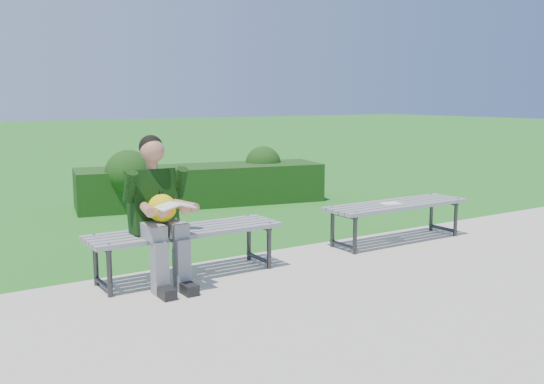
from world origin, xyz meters
The scene contains 7 objects.
ground centered at (0.00, 0.00, 0.00)m, with size 80.00×80.00×0.00m.
walkway centered at (0.00, -1.75, 0.01)m, with size 30.00×3.50×0.02m.
hedge centered at (0.63, 3.12, 0.35)m, with size 3.91×1.70×0.91m.
bench_left centered at (-1.20, -0.38, 0.42)m, with size 1.80×0.50×0.46m.
bench_right centered at (1.42, -0.41, 0.42)m, with size 1.80×0.50×0.46m.
seated_boy centered at (-1.50, -0.47, 0.71)m, with size 0.56×0.76×1.31m.
paper_sheet centered at (1.32, -0.41, 0.47)m, with size 0.25×0.21×0.01m.
Camera 1 is at (-3.46, -5.35, 1.66)m, focal length 40.00 mm.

